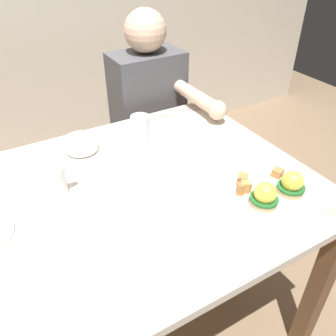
% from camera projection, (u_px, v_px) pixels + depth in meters
% --- Properties ---
extents(ground_plane, '(6.00, 6.00, 0.00)m').
position_uv_depth(ground_plane, '(139.00, 323.00, 1.52)').
color(ground_plane, '#7F664C').
extents(dining_table, '(1.20, 0.90, 0.74)m').
position_uv_depth(dining_table, '(129.00, 217.00, 1.16)').
color(dining_table, silver).
rests_on(dining_table, ground_plane).
extents(eggs_benedict_plate, '(0.27, 0.27, 0.09)m').
position_uv_depth(eggs_benedict_plate, '(274.00, 193.00, 1.05)').
color(eggs_benedict_plate, white).
rests_on(eggs_benedict_plate, dining_table).
extents(fruit_bowl, '(0.12, 0.12, 0.06)m').
position_uv_depth(fruit_bowl, '(81.00, 144.00, 1.27)').
color(fruit_bowl, white).
rests_on(fruit_bowl, dining_table).
extents(coffee_mug, '(0.11, 0.08, 0.09)m').
position_uv_depth(coffee_mug, '(53.00, 180.00, 1.06)').
color(coffee_mug, white).
rests_on(coffee_mug, dining_table).
extents(fork, '(0.03, 0.16, 0.00)m').
position_uv_depth(fork, '(125.00, 181.00, 1.14)').
color(fork, silver).
rests_on(fork, dining_table).
extents(water_glass_near, '(0.07, 0.07, 0.13)m').
position_uv_depth(water_glass_near, '(141.00, 133.00, 1.28)').
color(water_glass_near, silver).
rests_on(water_glass_near, dining_table).
extents(diner_person, '(0.34, 0.54, 1.14)m').
position_uv_depth(diner_person, '(152.00, 114.00, 1.74)').
color(diner_person, '#33333D').
rests_on(diner_person, ground_plane).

